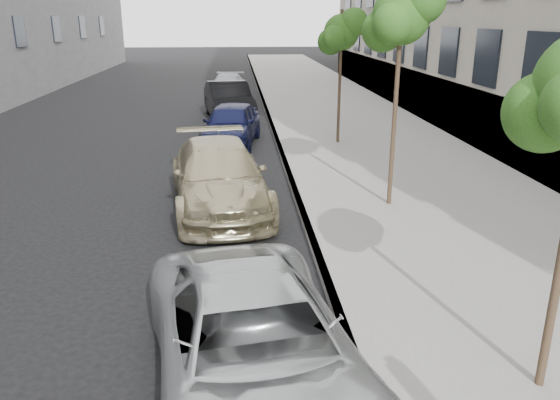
{
  "coord_description": "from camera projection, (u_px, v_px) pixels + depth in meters",
  "views": [
    {
      "loc": [
        -0.24,
        -3.58,
        4.19
      ],
      "look_at": [
        0.41,
        4.4,
        1.5
      ],
      "focal_mm": 35.0,
      "sensor_mm": 36.0,
      "label": 1
    }
  ],
  "objects": [
    {
      "name": "sidewalk",
      "position": [
        325.0,
        102.0,
        27.71
      ],
      "size": [
        6.4,
        72.0,
        0.14
      ],
      "primitive_type": "cube",
      "color": "gray",
      "rests_on": "ground"
    },
    {
      "name": "curb",
      "position": [
        264.0,
        103.0,
        27.47
      ],
      "size": [
        0.15,
        72.0,
        0.14
      ],
      "primitive_type": "cube",
      "color": "#9E9B93",
      "rests_on": "ground"
    },
    {
      "name": "tree_mid",
      "position": [
        403.0,
        16.0,
        11.2
      ],
      "size": [
        1.58,
        1.38,
        4.86
      ],
      "color": "#38281C",
      "rests_on": "sidewalk"
    },
    {
      "name": "tree_far",
      "position": [
        342.0,
        32.0,
        17.49
      ],
      "size": [
        1.53,
        1.33,
        4.34
      ],
      "color": "#38281C",
      "rests_on": "sidewalk"
    },
    {
      "name": "minivan",
      "position": [
        254.0,
        346.0,
        6.15
      ],
      "size": [
        2.99,
        5.12,
        1.34
      ],
      "primitive_type": "imported",
      "rotation": [
        0.0,
        0.0,
        0.17
      ],
      "color": "#BABEBF",
      "rests_on": "ground"
    },
    {
      "name": "suv",
      "position": [
        219.0,
        176.0,
        12.47
      ],
      "size": [
        2.65,
        5.28,
        1.47
      ],
      "primitive_type": "imported",
      "rotation": [
        0.0,
        0.0,
        0.12
      ],
      "color": "tan",
      "rests_on": "ground"
    },
    {
      "name": "sedan_blue",
      "position": [
        231.0,
        124.0,
        18.59
      ],
      "size": [
        2.33,
        4.43,
        1.44
      ],
      "primitive_type": "imported",
      "rotation": [
        0.0,
        0.0,
        -0.16
      ],
      "color": "#101337",
      "rests_on": "ground"
    },
    {
      "name": "sedan_black",
      "position": [
        229.0,
        101.0,
        23.36
      ],
      "size": [
        2.39,
        4.96,
        1.57
      ],
      "primitive_type": "imported",
      "rotation": [
        0.0,
        0.0,
        0.16
      ],
      "color": "black",
      "rests_on": "ground"
    },
    {
      "name": "sedan_rear",
      "position": [
        228.0,
        87.0,
        29.12
      ],
      "size": [
        2.13,
        4.57,
        1.29
      ],
      "primitive_type": "imported",
      "rotation": [
        0.0,
        0.0,
        -0.07
      ],
      "color": "#9CA0A4",
      "rests_on": "ground"
    }
  ]
}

